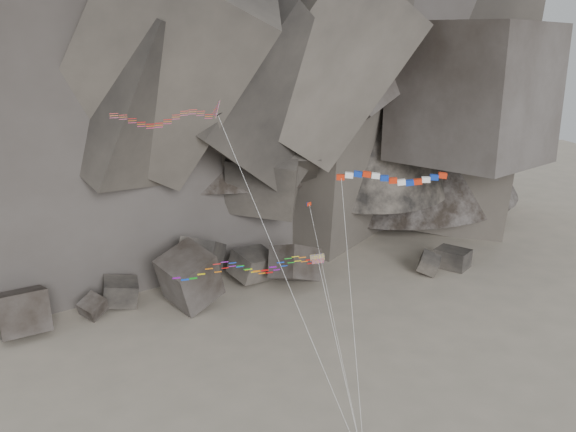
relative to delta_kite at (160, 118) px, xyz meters
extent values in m
cube|color=#47423F|center=(19.32, 35.61, -28.61)|extent=(4.11, 4.87, 4.27)
cube|color=#47423F|center=(4.57, 26.45, -26.95)|extent=(9.75, 10.21, 9.72)
cube|color=#47423F|center=(20.47, 29.98, -27.96)|extent=(8.61, 8.74, 7.83)
cube|color=#47423F|center=(-16.73, 24.69, -27.74)|extent=(7.45, 7.27, 6.28)
cube|color=#47423F|center=(-4.72, 30.06, -28.71)|extent=(5.10, 4.31, 4.52)
cube|color=#47423F|center=(-18.38, 29.98, -29.28)|extent=(4.50, 4.55, 2.66)
cube|color=#47423F|center=(15.01, 34.01, -28.49)|extent=(8.32, 7.65, 5.64)
cube|color=#47423F|center=(42.18, 29.58, -29.35)|extent=(4.74, 5.06, 3.75)
cube|color=#47423F|center=(-8.34, 27.05, -29.37)|extent=(4.14, 4.45, 3.68)
cube|color=#47423F|center=(6.68, 31.63, -26.98)|extent=(8.84, 10.02, 9.41)
cube|color=#47423F|center=(47.30, 31.43, -28.91)|extent=(6.40, 6.52, 3.06)
cylinder|color=silver|center=(9.73, -6.02, -14.16)|extent=(9.80, 12.91, 29.08)
cube|color=red|center=(16.51, 0.59, -6.34)|extent=(0.88, 0.72, 0.51)
cube|color=white|center=(17.27, 0.31, -6.13)|extent=(0.92, 0.73, 0.57)
cube|color=#0D2C97|center=(18.02, -0.01, -5.99)|extent=(0.94, 0.74, 0.60)
cube|color=red|center=(18.77, -0.36, -5.98)|extent=(0.94, 0.74, 0.61)
cube|color=white|center=(19.52, -0.72, -6.09)|extent=(0.92, 0.74, 0.58)
cube|color=#0D2C97|center=(20.27, -1.05, -6.28)|extent=(0.89, 0.72, 0.52)
cube|color=red|center=(21.03, -1.34, -6.50)|extent=(0.91, 0.73, 0.55)
cube|color=white|center=(21.78, -1.58, -6.66)|extent=(0.94, 0.74, 0.60)
cube|color=#0D2C97|center=(22.53, -1.77, -6.70)|extent=(0.94, 0.74, 0.61)
cube|color=red|center=(23.28, -1.92, -6.62)|extent=(0.93, 0.74, 0.59)
cube|color=white|center=(24.03, -2.07, -6.44)|extent=(0.90, 0.73, 0.54)
cube|color=#0D2C97|center=(24.79, -2.23, -6.22)|extent=(0.90, 0.73, 0.54)
cube|color=red|center=(25.54, -2.43, -6.04)|extent=(0.93, 0.74, 0.59)
cylinder|color=silver|center=(15.56, -6.04, -17.51)|extent=(1.94, 12.86, 22.37)
cube|color=yellow|center=(13.27, -2.62, -12.96)|extent=(1.43, 0.70, 0.76)
cube|color=#0CB219|center=(13.27, -2.80, -13.24)|extent=(1.19, 0.53, 0.52)
cylinder|color=silver|center=(13.94, -7.54, -20.82)|extent=(1.37, 9.86, 15.75)
cube|color=red|center=(12.49, -2.49, -7.84)|extent=(0.45, 0.29, 0.32)
cube|color=#0D2C97|center=(12.32, -2.48, -7.84)|extent=(0.18, 0.13, 0.33)
cylinder|color=silver|center=(13.55, -7.47, -18.26)|extent=(2.15, 9.99, 20.86)
camera|label=1|loc=(-3.81, -54.96, 7.83)|focal=40.00mm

